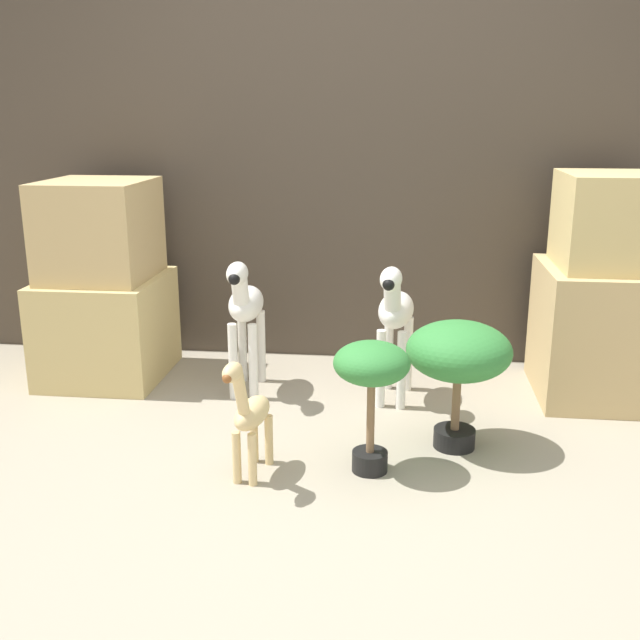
# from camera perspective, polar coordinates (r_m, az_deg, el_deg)

# --- Properties ---
(ground_plane) EXTENTS (14.00, 14.00, 0.00)m
(ground_plane) POSITION_cam_1_polar(r_m,az_deg,el_deg) (2.94, 0.04, -12.77)
(ground_plane) COLOR #9E937F
(wall_back) EXTENTS (6.40, 0.08, 2.20)m
(wall_back) POSITION_cam_1_polar(r_m,az_deg,el_deg) (4.24, 2.55, 11.66)
(wall_back) COLOR #473D33
(wall_back) RESTS_ON ground_plane
(rock_pillar_left) EXTENTS (0.61, 0.67, 1.05)m
(rock_pillar_left) POSITION_cam_1_polar(r_m,az_deg,el_deg) (4.13, -16.14, 2.34)
(rock_pillar_left) COLOR #D1B775
(rock_pillar_left) RESTS_ON ground_plane
(rock_pillar_right) EXTENTS (0.61, 0.67, 1.11)m
(rock_pillar_right) POSITION_cam_1_polar(r_m,az_deg,el_deg) (3.95, 20.84, 1.53)
(rock_pillar_right) COLOR tan
(rock_pillar_right) RESTS_ON ground_plane
(zebra_right) EXTENTS (0.21, 0.51, 0.72)m
(zebra_right) POSITION_cam_1_polar(r_m,az_deg,el_deg) (3.64, 5.73, 0.35)
(zebra_right) COLOR white
(zebra_right) RESTS_ON ground_plane
(zebra_left) EXTENTS (0.18, 0.50, 0.72)m
(zebra_left) POSITION_cam_1_polar(r_m,az_deg,el_deg) (3.75, -5.74, 0.84)
(zebra_left) COLOR white
(zebra_left) RESTS_ON ground_plane
(giraffe_figurine) EXTENTS (0.15, 0.39, 0.53)m
(giraffe_figurine) POSITION_cam_1_polar(r_m,az_deg,el_deg) (2.93, -5.41, -7.12)
(giraffe_figurine) COLOR #E0C184
(giraffe_figurine) RESTS_ON ground_plane
(potted_palm_front) EXTENTS (0.30, 0.30, 0.54)m
(potted_palm_front) POSITION_cam_1_polar(r_m,az_deg,el_deg) (2.92, 3.94, -4.15)
(potted_palm_front) COLOR black
(potted_palm_front) RESTS_ON ground_plane
(potted_palm_back) EXTENTS (0.44, 0.44, 0.56)m
(potted_palm_back) POSITION_cam_1_polar(r_m,az_deg,el_deg) (3.17, 10.52, -2.70)
(potted_palm_back) COLOR black
(potted_palm_back) RESTS_ON ground_plane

